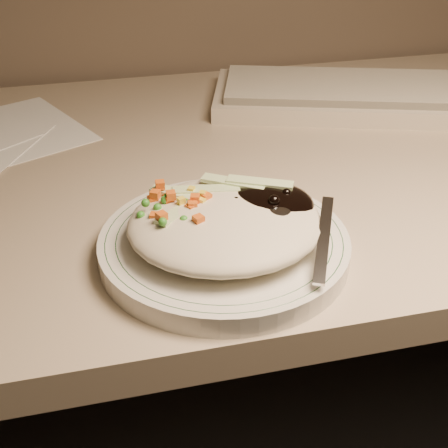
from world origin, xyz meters
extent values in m
cube|color=tan|center=(0.00, 1.38, 0.72)|extent=(1.40, 0.70, 0.04)
cylinder|color=silver|center=(-0.07, 1.16, 0.75)|extent=(0.25, 0.25, 0.02)
torus|color=#144723|center=(-0.07, 1.16, 0.76)|extent=(0.24, 0.24, 0.00)
torus|color=#144723|center=(-0.07, 1.16, 0.76)|extent=(0.22, 0.22, 0.00)
ellipsoid|color=beige|center=(-0.07, 1.15, 0.78)|extent=(0.19, 0.18, 0.04)
ellipsoid|color=black|center=(-0.03, 1.17, 0.79)|extent=(0.10, 0.09, 0.03)
ellipsoid|color=orange|center=(-0.12, 1.17, 0.78)|extent=(0.08, 0.08, 0.02)
sphere|color=black|center=(-0.06, 1.17, 0.79)|extent=(0.01, 0.01, 0.01)
sphere|color=black|center=(-0.03, 1.18, 0.79)|extent=(0.01, 0.01, 0.01)
sphere|color=black|center=(-0.01, 1.17, 0.80)|extent=(0.01, 0.01, 0.01)
sphere|color=black|center=(-0.01, 1.18, 0.79)|extent=(0.01, 0.01, 0.01)
sphere|color=black|center=(-0.02, 1.15, 0.80)|extent=(0.01, 0.01, 0.01)
sphere|color=black|center=(-0.03, 1.17, 0.79)|extent=(0.01, 0.01, 0.01)
sphere|color=black|center=(-0.02, 1.18, 0.79)|extent=(0.01, 0.01, 0.01)
cube|color=#D45817|center=(-0.12, 1.18, 0.80)|extent=(0.01, 0.01, 0.01)
cube|color=#D45817|center=(-0.11, 1.16, 0.79)|extent=(0.01, 0.01, 0.01)
cube|color=#D45817|center=(-0.13, 1.20, 0.80)|extent=(0.01, 0.01, 0.01)
cube|color=#D45817|center=(-0.10, 1.17, 0.80)|extent=(0.01, 0.01, 0.01)
cube|color=#D45817|center=(-0.10, 1.17, 0.80)|extent=(0.01, 0.01, 0.01)
cube|color=#D45817|center=(-0.14, 1.20, 0.79)|extent=(0.01, 0.01, 0.01)
cube|color=#D45817|center=(-0.12, 1.18, 0.80)|extent=(0.01, 0.01, 0.01)
cube|color=#D45817|center=(-0.10, 1.16, 0.80)|extent=(0.01, 0.01, 0.01)
cube|color=#D45817|center=(-0.09, 1.18, 0.80)|extent=(0.01, 0.01, 0.01)
cube|color=#D45817|center=(-0.13, 1.21, 0.80)|extent=(0.01, 0.01, 0.01)
cube|color=#D45817|center=(-0.14, 1.15, 0.80)|extent=(0.01, 0.01, 0.01)
cube|color=#D45817|center=(-0.10, 1.14, 0.80)|extent=(0.01, 0.01, 0.01)
cube|color=#D45817|center=(-0.14, 1.16, 0.79)|extent=(0.01, 0.01, 0.01)
cube|color=#D45817|center=(-0.14, 1.20, 0.79)|extent=(0.01, 0.01, 0.01)
sphere|color=#388C28|center=(-0.10, 1.17, 0.80)|extent=(0.01, 0.01, 0.01)
sphere|color=#388C28|center=(-0.14, 1.14, 0.80)|extent=(0.01, 0.01, 0.01)
sphere|color=#388C28|center=(-0.14, 1.18, 0.80)|extent=(0.01, 0.01, 0.01)
sphere|color=#388C28|center=(-0.15, 1.18, 0.80)|extent=(0.01, 0.01, 0.01)
sphere|color=#388C28|center=(-0.11, 1.18, 0.79)|extent=(0.01, 0.01, 0.01)
sphere|color=#388C28|center=(-0.10, 1.15, 0.79)|extent=(0.01, 0.01, 0.01)
sphere|color=#388C28|center=(-0.12, 1.17, 0.79)|extent=(0.01, 0.01, 0.01)
sphere|color=#388C28|center=(-0.12, 1.15, 0.79)|extent=(0.01, 0.01, 0.01)
sphere|color=#388C28|center=(-0.15, 1.17, 0.79)|extent=(0.01, 0.01, 0.01)
sphere|color=#388C28|center=(-0.12, 1.18, 0.80)|extent=(0.01, 0.01, 0.01)
sphere|color=#388C28|center=(-0.13, 1.18, 0.80)|extent=(0.01, 0.01, 0.01)
sphere|color=#388C28|center=(-0.13, 1.16, 0.79)|extent=(0.01, 0.01, 0.01)
sphere|color=#388C28|center=(-0.11, 1.15, 0.80)|extent=(0.01, 0.01, 0.01)
sphere|color=#388C28|center=(-0.08, 1.20, 0.79)|extent=(0.01, 0.01, 0.01)
cube|color=yellow|center=(-0.11, 1.18, 0.79)|extent=(0.01, 0.01, 0.01)
cube|color=yellow|center=(-0.09, 1.17, 0.80)|extent=(0.01, 0.01, 0.01)
cube|color=yellow|center=(-0.12, 1.18, 0.79)|extent=(0.01, 0.01, 0.01)
cube|color=yellow|center=(-0.11, 1.17, 0.80)|extent=(0.01, 0.01, 0.01)
cube|color=yellow|center=(-0.12, 1.17, 0.79)|extent=(0.01, 0.01, 0.01)
cube|color=yellow|center=(-0.09, 1.18, 0.80)|extent=(0.01, 0.01, 0.01)
cube|color=yellow|center=(-0.10, 1.20, 0.80)|extent=(0.01, 0.01, 0.01)
cube|color=yellow|center=(-0.11, 1.17, 0.79)|extent=(0.01, 0.01, 0.01)
cube|color=#B2D18C|center=(-0.08, 1.19, 0.80)|extent=(0.07, 0.03, 0.00)
cube|color=#B2D18C|center=(-0.05, 1.20, 0.80)|extent=(0.06, 0.05, 0.00)
cube|color=#B2D18C|center=(-0.11, 1.16, 0.80)|extent=(0.06, 0.06, 0.00)
cube|color=#B2D18C|center=(-0.03, 1.19, 0.80)|extent=(0.07, 0.04, 0.00)
cube|color=#B2D18C|center=(-0.07, 1.15, 0.79)|extent=(0.07, 0.03, 0.00)
cube|color=#B2D18C|center=(-0.11, 1.19, 0.80)|extent=(0.06, 0.05, 0.00)
ellipsoid|color=silver|center=(-0.02, 1.15, 0.79)|extent=(0.05, 0.06, 0.01)
cube|color=silver|center=(0.01, 1.11, 0.78)|extent=(0.06, 0.11, 0.03)
cube|color=#C1B59F|center=(0.26, 1.50, 0.75)|extent=(0.54, 0.33, 0.03)
cube|color=beige|center=(0.26, 1.50, 0.77)|extent=(0.50, 0.29, 0.01)
camera|label=1|loc=(-0.20, 0.65, 1.10)|focal=50.00mm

